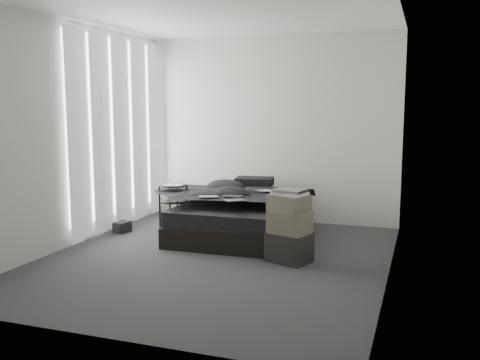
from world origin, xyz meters
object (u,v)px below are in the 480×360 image
(laptop, at_px, (264,186))
(box_lower, at_px, (289,247))
(bed, at_px, (238,227))
(side_stand, at_px, (174,209))

(laptop, xyz_separation_m, box_lower, (0.55, -0.91, -0.49))
(laptop, height_order, box_lower, laptop)
(box_lower, bearing_deg, bed, 135.48)
(laptop, distance_m, side_stand, 1.23)
(bed, bearing_deg, laptop, 7.50)
(bed, xyz_separation_m, box_lower, (0.88, -0.86, 0.04))
(bed, height_order, laptop, laptop)
(bed, height_order, box_lower, box_lower)
(laptop, relative_size, side_stand, 0.46)
(box_lower, bearing_deg, side_stand, 156.14)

